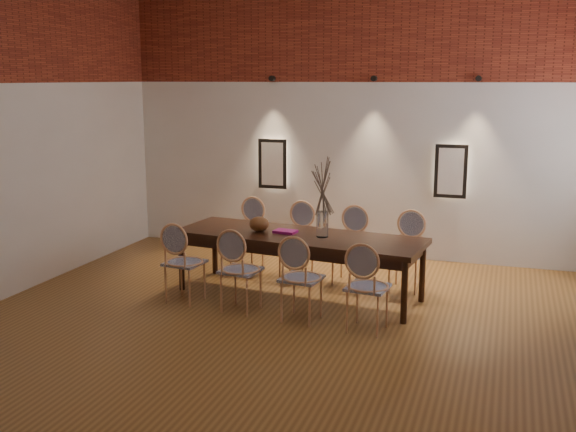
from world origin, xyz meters
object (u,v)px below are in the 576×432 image
(chair_near_d, at_px, (368,287))
(bowl, at_px, (259,224))
(dining_table, at_px, (299,265))
(book, at_px, (285,231))
(chair_near_c, at_px, (302,278))
(chair_near_a, at_px, (185,262))
(vase, at_px, (322,224))
(chair_far_c, at_px, (349,246))
(chair_far_b, at_px, (296,241))
(chair_near_b, at_px, (241,270))
(chair_far_a, at_px, (247,235))
(chair_far_d, at_px, (406,253))

(chair_near_d, distance_m, bowl, 1.79)
(dining_table, height_order, book, book)
(dining_table, distance_m, chair_near_c, 0.84)
(chair_near_a, relative_size, vase, 3.13)
(chair_far_c, bearing_deg, book, 53.31)
(chair_near_a, distance_m, chair_near_d, 2.21)
(chair_far_b, bearing_deg, chair_near_b, 90.00)
(vase, bearing_deg, chair_far_b, 125.08)
(vase, bearing_deg, bowl, 177.11)
(chair_near_c, bearing_deg, vase, 95.20)
(chair_near_a, xyz_separation_m, chair_near_c, (1.46, -0.17, 0.00))
(chair_far_b, relative_size, bowl, 3.92)
(dining_table, xyz_separation_m, chair_far_a, (-1.01, 0.87, 0.09))
(chair_far_b, relative_size, chair_far_d, 1.00)
(chair_far_a, bearing_deg, dining_table, 145.71)
(chair_far_a, bearing_deg, chair_near_c, 134.35)
(chair_near_d, bearing_deg, chair_far_b, 134.35)
(chair_near_c, relative_size, chair_far_c, 1.00)
(chair_near_a, distance_m, book, 1.24)
(chair_far_a, relative_size, bowl, 3.92)
(chair_near_d, xyz_separation_m, vase, (-0.71, 0.84, 0.43))
(dining_table, relative_size, book, 11.33)
(chair_near_d, height_order, bowl, chair_near_d)
(chair_far_d, distance_m, book, 1.51)
(chair_far_b, bearing_deg, chair_near_c, 116.05)
(chair_near_b, distance_m, chair_near_d, 1.47)
(chair_near_b, height_order, chair_far_a, same)
(bowl, bearing_deg, vase, -2.89)
(chair_near_a, xyz_separation_m, chair_far_a, (0.17, 1.50, 0.00))
(chair_near_d, relative_size, chair_far_d, 1.00)
(chair_near_d, bearing_deg, chair_far_d, 90.00)
(chair_near_c, xyz_separation_m, chair_far_c, (0.17, 1.50, 0.00))
(chair_near_c, bearing_deg, chair_far_d, 63.95)
(chair_far_b, xyz_separation_m, chair_far_d, (1.46, -0.17, 0.00))
(chair_far_b, bearing_deg, chair_far_c, 180.00)
(chair_near_a, distance_m, bowl, 1.00)
(chair_far_b, bearing_deg, book, 104.27)
(chair_near_d, height_order, chair_far_c, same)
(chair_far_a, bearing_deg, chair_near_b, 116.05)
(chair_far_a, xyz_separation_m, chair_far_c, (1.46, -0.17, 0.00))
(dining_table, bearing_deg, chair_near_a, -145.71)
(chair_near_c, distance_m, chair_far_a, 2.11)
(chair_near_b, bearing_deg, bowl, 100.36)
(chair_far_a, relative_size, chair_far_c, 1.00)
(chair_near_b, relative_size, chair_far_d, 1.00)
(chair_near_d, xyz_separation_m, chair_far_d, (0.17, 1.50, 0.00))
(chair_near_a, xyz_separation_m, chair_near_d, (2.20, -0.25, 0.00))
(chair_far_d, bearing_deg, chair_far_a, -0.00)
(chair_near_c, height_order, book, chair_near_c)
(vase, bearing_deg, chair_near_b, -138.04)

